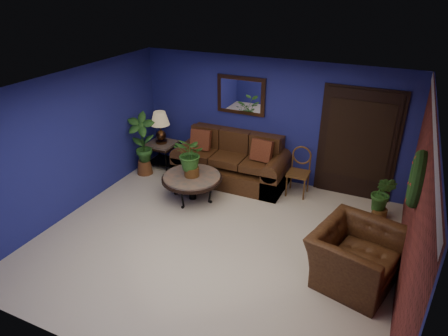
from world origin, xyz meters
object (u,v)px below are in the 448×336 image
at_px(sofa, 232,165).
at_px(side_chair, 300,168).
at_px(end_table, 162,148).
at_px(table_lamp, 160,124).
at_px(coffee_table, 192,178).
at_px(armchair, 355,256).

distance_m(sofa, side_chair, 1.42).
relative_size(end_table, side_chair, 0.64).
xyz_separation_m(sofa, table_lamp, (-1.69, -0.04, 0.66)).
bearing_deg(coffee_table, table_lamp, 142.37).
bearing_deg(end_table, armchair, -24.56).
xyz_separation_m(table_lamp, armchair, (4.45, -2.03, -0.61)).
xyz_separation_m(side_chair, armchair, (1.36, -2.10, -0.15)).
distance_m(sofa, coffee_table, 1.12).
height_order(table_lamp, armchair, table_lamp).
bearing_deg(end_table, coffee_table, -37.63).
distance_m(sofa, armchair, 3.45).
distance_m(sofa, end_table, 1.69).
xyz_separation_m(coffee_table, armchair, (3.14, -1.02, -0.04)).
height_order(sofa, end_table, sofa).
relative_size(sofa, armchair, 1.91).
relative_size(coffee_table, side_chair, 1.20).
bearing_deg(table_lamp, armchair, -24.56).
bearing_deg(side_chair, end_table, -179.84).
distance_m(end_table, side_chair, 3.09).
height_order(sofa, table_lamp, table_lamp).
distance_m(coffee_table, armchair, 3.30).
height_order(sofa, armchair, sofa).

